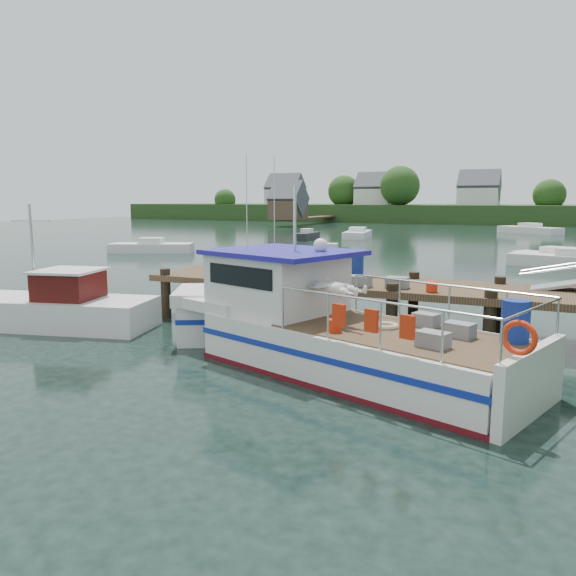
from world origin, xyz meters
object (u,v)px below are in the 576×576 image
at_px(moored_a, 152,247).
at_px(moored_e, 307,236).
at_px(lobster_boat, 317,327).
at_px(moored_far, 530,230).
at_px(moored_b, 555,258).
at_px(work_boat, 47,308).
at_px(moored_rowboat, 329,254).
at_px(moored_d, 358,234).

height_order(moored_a, moored_e, moored_a).
relative_size(lobster_boat, moored_e, 2.55).
relative_size(lobster_boat, moored_far, 1.42).
distance_m(moored_a, moored_b, 26.65).
xyz_separation_m(lobster_boat, work_boat, (-8.86, 0.16, -0.31)).
xyz_separation_m(moored_rowboat, moored_e, (-8.42, 16.01, 0.00)).
distance_m(moored_far, moored_e, 27.11).
distance_m(moored_rowboat, moored_b, 13.35).
xyz_separation_m(work_boat, moored_a, (-12.43, 20.39, -0.18)).
relative_size(moored_d, moored_e, 1.68).
height_order(lobster_boat, moored_e, lobster_boat).
relative_size(lobster_boat, moored_b, 2.03).
bearing_deg(moored_b, moored_rowboat, -168.96).
relative_size(moored_rowboat, moored_e, 0.98).
distance_m(work_boat, moored_rowboat, 21.19).
bearing_deg(lobster_boat, moored_a, 153.94).
bearing_deg(moored_d, moored_a, -91.95).
height_order(work_boat, moored_far, work_boat).
distance_m(moored_far, moored_b, 32.29).
distance_m(moored_rowboat, moored_e, 18.09).
bearing_deg(moored_a, moored_far, 52.52).
bearing_deg(lobster_boat, moored_d, 124.86).
bearing_deg(moored_far, moored_a, -102.91).
bearing_deg(moored_a, lobster_boat, -48.23).
bearing_deg(moored_rowboat, moored_far, 90.75).
bearing_deg(moored_b, work_boat, -122.97).
bearing_deg(moored_d, moored_b, -24.23).
bearing_deg(moored_a, moored_rowboat, -0.92).
bearing_deg(moored_b, lobster_boat, -104.96).
xyz_separation_m(moored_rowboat, moored_d, (-4.87, 20.57, 0.00)).
bearing_deg(moored_a, moored_d, 63.97).
distance_m(lobster_boat, moored_rowboat, 22.74).
bearing_deg(moored_e, moored_b, -43.93).
xyz_separation_m(lobster_boat, moored_a, (-21.29, 20.55, -0.49)).
distance_m(lobster_boat, moored_d, 43.79).
bearing_deg(work_boat, moored_b, 46.32).
distance_m(moored_far, moored_a, 43.40).
height_order(work_boat, moored_a, work_boat).
relative_size(work_boat, moored_far, 0.99).
height_order(moored_far, moored_e, moored_far).
xyz_separation_m(work_boat, moored_far, (11.36, 56.69, -0.14)).
height_order(lobster_boat, work_boat, lobster_boat).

